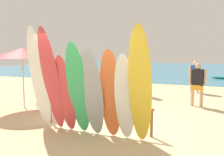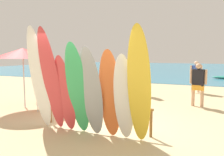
# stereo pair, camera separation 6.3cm
# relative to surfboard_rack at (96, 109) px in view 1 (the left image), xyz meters

# --- Properties ---
(ground) EXTENTS (60.00, 60.00, 0.00)m
(ground) POSITION_rel_surfboard_rack_xyz_m (0.00, 14.00, -0.56)
(ground) COLOR #D3BC8C
(ocean_water) EXTENTS (60.00, 40.00, 0.02)m
(ocean_water) POSITION_rel_surfboard_rack_xyz_m (0.00, 29.98, -0.55)
(ocean_water) COLOR teal
(ocean_water) RESTS_ON ground
(surfboard_rack) EXTENTS (3.11, 0.07, 0.71)m
(surfboard_rack) POSITION_rel_surfboard_rack_xyz_m (0.00, 0.00, 0.00)
(surfboard_rack) COLOR brown
(surfboard_rack) RESTS_ON ground
(surfboard_white_0) EXTENTS (0.55, 0.62, 2.73)m
(surfboard_white_0) POSITION_rel_surfboard_rack_xyz_m (-1.38, -0.56, 0.80)
(surfboard_white_0) COLOR white
(surfboard_white_0) RESTS_ON ground
(surfboard_red_1) EXTENTS (0.55, 0.76, 2.68)m
(surfboard_red_1) POSITION_rel_surfboard_rack_xyz_m (-0.97, -0.59, 0.78)
(surfboard_red_1) COLOR #D13D42
(surfboard_red_1) RESTS_ON ground
(surfboard_red_2) EXTENTS (0.58, 0.55, 2.00)m
(surfboard_red_2) POSITION_rel_surfboard_rack_xyz_m (-0.62, -0.50, 0.44)
(surfboard_red_2) COLOR #D13D42
(surfboard_red_2) RESTS_ON ground
(surfboard_green_3) EXTENTS (0.58, 0.69, 2.30)m
(surfboard_green_3) POSITION_rel_surfboard_rack_xyz_m (-0.21, -0.57, 0.59)
(surfboard_green_3) COLOR #38B266
(surfboard_green_3) RESTS_ON ground
(surfboard_grey_4) EXTENTS (0.62, 0.62, 2.20)m
(surfboard_grey_4) POSITION_rel_surfboard_rack_xyz_m (0.17, -0.56, 0.54)
(surfboard_grey_4) COLOR #999EA3
(surfboard_grey_4) RESTS_ON ground
(surfboard_orange_5) EXTENTS (0.56, 0.49, 2.13)m
(surfboard_orange_5) POSITION_rel_surfboard_rack_xyz_m (0.62, -0.46, 0.51)
(surfboard_orange_5) COLOR orange
(surfboard_orange_5) RESTS_ON ground
(surfboard_white_6) EXTENTS (0.52, 0.58, 2.02)m
(surfboard_white_6) POSITION_rel_surfboard_rack_xyz_m (0.98, -0.52, 0.45)
(surfboard_white_6) COLOR white
(surfboard_white_6) RESTS_ON ground
(surfboard_yellow_7) EXTENTS (0.57, 0.79, 2.61)m
(surfboard_yellow_7) POSITION_rel_surfboard_rack_xyz_m (1.36, -0.63, 0.75)
(surfboard_yellow_7) COLOR yellow
(surfboard_yellow_7) RESTS_ON ground
(beachgoer_strolling) EXTENTS (0.61, 0.35, 1.68)m
(beachgoer_strolling) POSITION_rel_surfboard_rack_xyz_m (2.31, 7.15, 0.41)
(beachgoer_strolling) COLOR beige
(beachgoer_strolling) RESTS_ON ground
(beachgoer_near_rack) EXTENTS (0.62, 0.30, 1.67)m
(beachgoer_near_rack) POSITION_rel_surfboard_rack_xyz_m (2.47, 3.84, 0.41)
(beachgoer_near_rack) COLOR tan
(beachgoer_near_rack) RESTS_ON ground
(beachgoer_by_water) EXTENTS (0.43, 0.49, 1.63)m
(beachgoer_by_water) POSITION_rel_surfboard_rack_xyz_m (-1.17, 6.33, 0.38)
(beachgoer_by_water) COLOR tan
(beachgoer_by_water) RESTS_ON ground
(beachgoer_midbeach) EXTENTS (0.45, 0.65, 1.73)m
(beachgoer_midbeach) POSITION_rel_surfboard_rack_xyz_m (-2.14, 3.22, 0.44)
(beachgoer_midbeach) COLOR beige
(beachgoer_midbeach) RESTS_ON ground
(beachgoer_photographing) EXTENTS (0.41, 0.58, 1.57)m
(beachgoer_photographing) POSITION_rel_surfboard_rack_xyz_m (-0.07, 5.24, 0.35)
(beachgoer_photographing) COLOR beige
(beachgoer_photographing) RESTS_ON ground
(beach_chair_red) EXTENTS (0.72, 0.82, 0.82)m
(beach_chair_red) POSITION_rel_surfboard_rack_xyz_m (-3.50, 2.45, -0.13)
(beach_chair_red) COLOR #B7B7BC
(beach_chair_red) RESTS_ON ground
(beach_chair_blue) EXTENTS (0.57, 0.79, 0.79)m
(beach_chair_blue) POSITION_rel_surfboard_rack_xyz_m (-2.52, 1.20, -0.14)
(beach_chair_blue) COLOR #B7B7BC
(beach_chair_blue) RESTS_ON ground
(beach_chair_striped) EXTENTS (0.64, 0.78, 0.82)m
(beach_chair_striped) POSITION_rel_surfboard_rack_xyz_m (-2.28, 2.30, -0.13)
(beach_chair_striped) COLOR #B7B7BC
(beach_chair_striped) RESTS_ON ground
(beach_umbrella) EXTENTS (2.21, 2.21, 2.25)m
(beach_umbrella) POSITION_rel_surfboard_rack_xyz_m (-3.61, 1.15, 1.50)
(beach_umbrella) COLOR silver
(beach_umbrella) RESTS_ON ground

